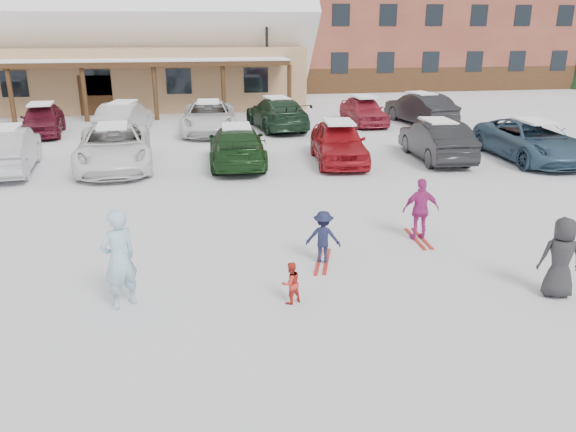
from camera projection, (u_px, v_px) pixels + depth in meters
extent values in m
plane|color=white|center=(281.00, 280.00, 11.26)|extent=(160.00, 160.00, 0.00)
cube|color=tan|center=(74.00, 76.00, 35.46)|extent=(28.00, 10.00, 3.60)
cube|color=#422814|center=(49.00, 64.00, 29.31)|extent=(25.20, 2.60, 0.25)
cube|color=white|center=(67.00, 13.00, 34.25)|extent=(29.12, 9.69, 9.69)
cube|color=brown|center=(401.00, 10.00, 47.24)|extent=(24.00, 14.00, 12.00)
cube|color=brown|center=(217.00, 29.00, 45.37)|extent=(7.00, 12.60, 9.00)
cube|color=#422814|center=(429.00, 80.00, 42.39)|extent=(24.00, 0.10, 1.80)
cylinder|color=black|center=(267.00, 60.00, 33.19)|extent=(0.16, 0.16, 5.75)
cube|color=black|center=(266.00, 6.00, 32.22)|extent=(0.50, 0.25, 0.25)
cylinder|color=black|center=(274.00, 73.00, 53.09)|extent=(0.60, 0.60, 1.08)
cone|color=black|center=(274.00, 21.00, 51.60)|extent=(3.96, 3.96, 8.10)
cylinder|color=black|center=(534.00, 66.00, 59.17)|extent=(0.60, 0.60, 1.38)
cone|color=black|center=(542.00, 7.00, 57.27)|extent=(5.06, 5.06, 10.35)
imported|color=#9FC9E0|center=(119.00, 259.00, 9.90)|extent=(0.80, 0.77, 1.85)
imported|color=red|center=(291.00, 283.00, 10.20)|extent=(0.48, 0.44, 0.80)
imported|color=#171A38|center=(323.00, 237.00, 11.91)|extent=(0.84, 0.63, 1.16)
cube|color=#AE2418|center=(323.00, 261.00, 12.09)|extent=(0.61, 1.40, 0.03)
imported|color=#AF297A|center=(421.00, 210.00, 13.14)|extent=(0.89, 0.40, 1.49)
cube|color=#AE2418|center=(418.00, 239.00, 13.38)|extent=(0.26, 1.41, 0.03)
imported|color=#262629|center=(561.00, 258.00, 10.36)|extent=(0.86, 0.68, 1.55)
imported|color=#ACADB2|center=(7.00, 150.00, 19.21)|extent=(2.20, 4.88, 1.56)
imported|color=white|center=(114.00, 147.00, 19.82)|extent=(3.00, 5.68, 1.52)
imported|color=#163515|center=(237.00, 146.00, 20.26)|extent=(2.15, 4.95, 1.42)
imported|color=#A3131B|center=(338.00, 142.00, 20.60)|extent=(2.18, 4.59, 1.52)
imported|color=black|center=(436.00, 140.00, 21.04)|extent=(1.80, 4.57, 1.48)
imported|color=#324D66|center=(532.00, 141.00, 20.99)|extent=(2.56, 5.37, 1.48)
imported|color=maroon|center=(43.00, 119.00, 25.78)|extent=(2.18, 4.39, 1.44)
imported|color=#B1B0B4|center=(124.00, 118.00, 25.97)|extent=(2.29, 4.70, 1.48)
imported|color=white|center=(209.00, 117.00, 26.31)|extent=(2.69, 5.40, 1.47)
imported|color=#1A3221|center=(277.00, 113.00, 27.27)|extent=(2.85, 5.49, 1.52)
imported|color=#A52639|center=(364.00, 111.00, 28.49)|extent=(1.79, 4.21, 1.42)
imported|color=black|center=(420.00, 109.00, 28.73)|extent=(2.43, 4.93, 1.55)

